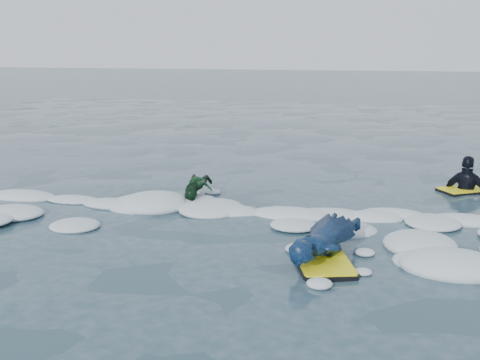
% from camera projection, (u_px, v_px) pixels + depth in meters
% --- Properties ---
extents(ground, '(120.00, 120.00, 0.00)m').
position_uv_depth(ground, '(234.00, 240.00, 8.54)').
color(ground, '#172D37').
rests_on(ground, ground).
extents(foam_band, '(12.00, 3.10, 0.30)m').
position_uv_depth(foam_band, '(250.00, 220.00, 9.52)').
color(foam_band, silver).
rests_on(foam_band, ground).
extents(prone_woman_unit, '(1.10, 1.91, 0.47)m').
position_uv_depth(prone_woman_unit, '(324.00, 241.00, 7.72)').
color(prone_woman_unit, black).
rests_on(prone_woman_unit, ground).
extents(prone_child_unit, '(0.63, 1.14, 0.43)m').
position_uv_depth(prone_child_unit, '(198.00, 189.00, 10.61)').
color(prone_child_unit, black).
rests_on(prone_child_unit, ground).
extents(waiting_rider_unit, '(1.17, 1.03, 1.54)m').
position_uv_depth(waiting_rider_unit, '(466.00, 196.00, 11.30)').
color(waiting_rider_unit, black).
rests_on(waiting_rider_unit, ground).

